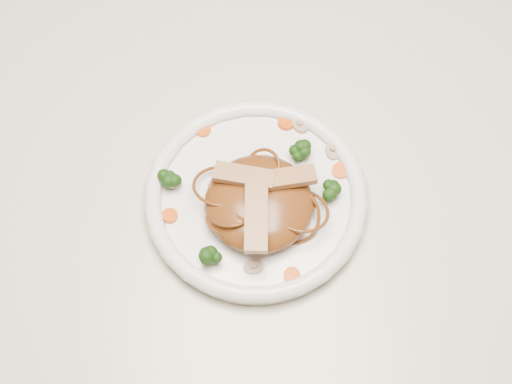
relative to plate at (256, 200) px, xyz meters
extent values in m
plane|color=#55391D|center=(0.01, 0.02, -0.76)|extent=(4.00, 4.00, 0.00)
cube|color=beige|center=(0.01, 0.02, -0.03)|extent=(1.20, 0.80, 0.04)
cylinder|color=white|center=(0.00, 0.00, 0.00)|extent=(0.32, 0.32, 0.02)
ellipsoid|color=brown|center=(0.00, -0.02, 0.03)|extent=(0.16, 0.16, 0.04)
cube|color=tan|center=(0.03, 0.00, 0.05)|extent=(0.07, 0.03, 0.01)
cube|color=tan|center=(-0.01, 0.01, 0.05)|extent=(0.07, 0.04, 0.01)
cube|color=tan|center=(-0.01, -0.05, 0.05)|extent=(0.04, 0.08, 0.01)
cylinder|color=#E35808|center=(0.05, 0.09, 0.01)|extent=(0.03, 0.03, 0.00)
cylinder|color=#E35808|center=(-0.10, -0.01, 0.01)|extent=(0.02, 0.02, 0.00)
cylinder|color=#E35808|center=(0.10, 0.02, 0.01)|extent=(0.02, 0.02, 0.00)
cylinder|color=#E35808|center=(-0.05, 0.10, 0.01)|extent=(0.02, 0.02, 0.00)
cylinder|color=#E35808|center=(0.03, -0.10, 0.01)|extent=(0.02, 0.02, 0.00)
cylinder|color=#BAA78C|center=(-0.01, -0.09, 0.01)|extent=(0.02, 0.02, 0.01)
cylinder|color=#BAA78C|center=(0.10, 0.05, 0.01)|extent=(0.03, 0.03, 0.01)
cylinder|color=#BAA78C|center=(-0.09, 0.03, 0.01)|extent=(0.03, 0.03, 0.01)
cylinder|color=#BAA78C|center=(0.06, 0.09, 0.01)|extent=(0.03, 0.03, 0.01)
camera|label=1|loc=(-0.05, -0.38, 0.80)|focal=53.93mm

